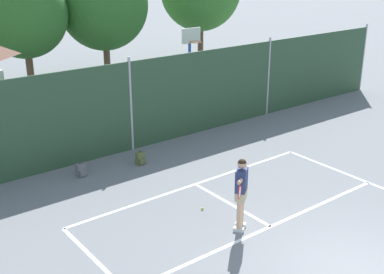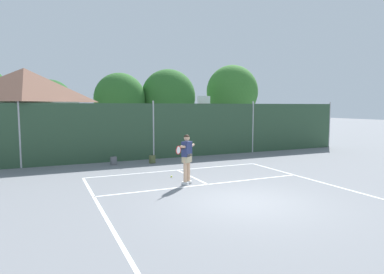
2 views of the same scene
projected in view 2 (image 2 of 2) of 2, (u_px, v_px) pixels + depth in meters
name	position (u px, v px, depth m)	size (l,w,h in m)	color
ground_plane	(245.00, 202.00, 10.03)	(120.00, 120.00, 0.00)	slate
court_markings	(234.00, 197.00, 10.62)	(8.30, 11.10, 0.01)	white
chainlink_fence	(153.00, 131.00, 18.05)	(26.09, 0.09, 3.19)	#2D4C33
basketball_hoop	(203.00, 115.00, 21.44)	(0.90, 0.67, 3.55)	#284CB2
clubhouse_building	(26.00, 112.00, 18.15)	(5.58, 4.89, 4.97)	beige
treeline_backdrop	(143.00, 95.00, 28.52)	(26.04, 4.60, 6.86)	brown
tennis_player	(187.00, 155.00, 12.23)	(1.13, 0.97, 1.85)	silver
tennis_ball	(171.00, 177.00, 13.49)	(0.07, 0.07, 0.07)	#CCE033
backpack_grey	(114.00, 161.00, 16.34)	(0.30, 0.27, 0.46)	slate
backpack_olive	(152.00, 159.00, 16.83)	(0.30, 0.27, 0.46)	#566038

